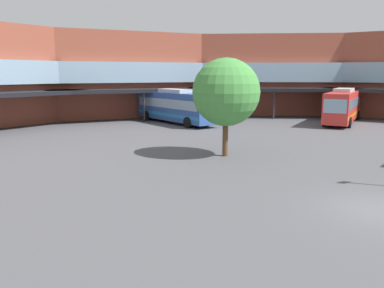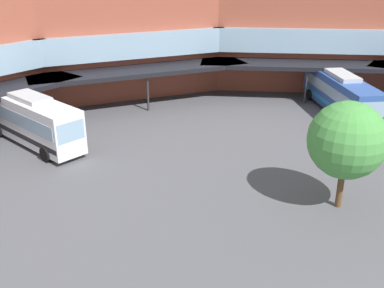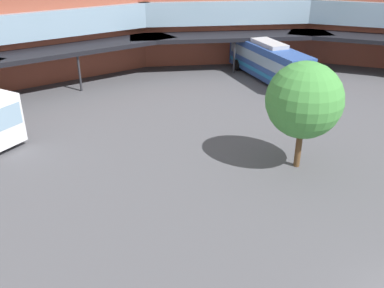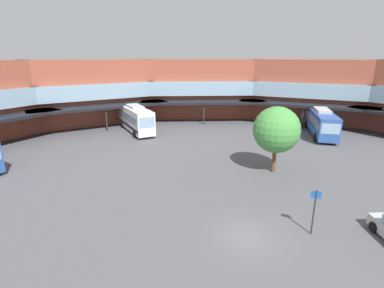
% 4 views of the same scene
% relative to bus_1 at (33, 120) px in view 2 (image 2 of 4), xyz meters
% --- Properties ---
extents(station_building, '(83.17, 48.25, 10.21)m').
position_rel_bus_1_xyz_m(station_building, '(10.41, -5.12, 3.15)').
color(station_building, '#9E4C38').
rests_on(station_building, ground).
extents(bus_1, '(6.45, 10.27, 3.91)m').
position_rel_bus_1_xyz_m(bus_1, '(0.00, 0.00, 0.00)').
color(bus_1, white).
rests_on(bus_1, ground).
extents(bus_3, '(5.50, 11.99, 3.67)m').
position_rel_bus_1_xyz_m(bus_3, '(26.39, -2.88, -0.12)').
color(bus_3, '#2D519E').
rests_on(bus_3, ground).
extents(plaza_tree, '(4.33, 4.33, 6.32)m').
position_rel_bus_1_xyz_m(plaza_tree, '(15.31, -16.49, 2.16)').
color(plaza_tree, brown).
rests_on(plaza_tree, ground).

